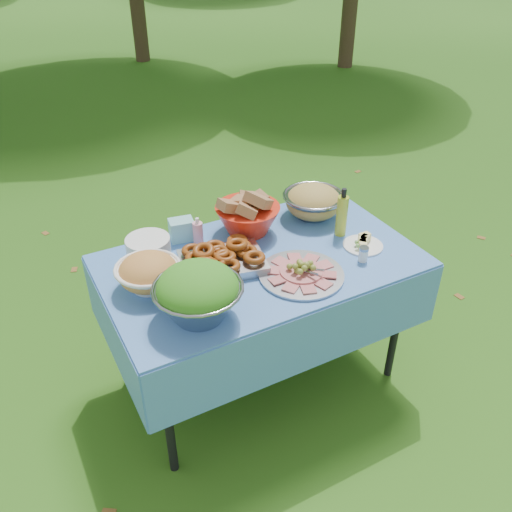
{
  "coord_description": "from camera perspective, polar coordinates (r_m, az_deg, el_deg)",
  "views": [
    {
      "loc": [
        -1.01,
        -1.84,
        2.18
      ],
      "look_at": [
        -0.03,
        0.0,
        0.79
      ],
      "focal_mm": 38.0,
      "sensor_mm": 36.0,
      "label": 1
    }
  ],
  "objects": [
    {
      "name": "pasta_bowl_white",
      "position": [
        2.36,
        -11.28,
        -1.67
      ],
      "size": [
        0.33,
        0.33,
        0.16
      ],
      "primitive_type": null,
      "rotation": [
        0.0,
        0.0,
        0.19
      ],
      "color": "white",
      "rests_on": "picnic_table"
    },
    {
      "name": "ground",
      "position": [
        3.03,
        0.43,
        -12.41
      ],
      "size": [
        80.0,
        80.0,
        0.0
      ],
      "primitive_type": "plane",
      "color": "#183C0B",
      "rests_on": "ground"
    },
    {
      "name": "cheese_plate",
      "position": [
        2.67,
        11.24,
        1.49
      ],
      "size": [
        0.25,
        0.25,
        0.05
      ],
      "primitive_type": "cylinder",
      "rotation": [
        0.0,
        0.0,
        -0.36
      ],
      "color": "white",
      "rests_on": "picnic_table"
    },
    {
      "name": "fried_tray",
      "position": [
        2.46,
        -3.56,
        -0.28
      ],
      "size": [
        0.43,
        0.34,
        0.09
      ],
      "primitive_type": "cube",
      "rotation": [
        0.0,
        0.0,
        -0.21
      ],
      "color": "#A7A7AC",
      "rests_on": "picnic_table"
    },
    {
      "name": "charcuterie_platter",
      "position": [
        2.41,
        4.82,
        -1.22
      ],
      "size": [
        0.47,
        0.47,
        0.09
      ],
      "primitive_type": "cylinder",
      "rotation": [
        0.0,
        0.0,
        0.24
      ],
      "color": "#9FA0A6",
      "rests_on": "picnic_table"
    },
    {
      "name": "shaker",
      "position": [
        2.55,
        11.24,
        0.2
      ],
      "size": [
        0.06,
        0.06,
        0.07
      ],
      "primitive_type": "cylinder",
      "rotation": [
        0.0,
        0.0,
        0.4
      ],
      "color": "white",
      "rests_on": "picnic_table"
    },
    {
      "name": "wipes_box",
      "position": [
        2.68,
        -7.83,
        2.77
      ],
      "size": [
        0.13,
        0.1,
        0.11
      ],
      "primitive_type": "cube",
      "rotation": [
        0.0,
        0.0,
        -0.16
      ],
      "color": "#87D4DA",
      "rests_on": "picnic_table"
    },
    {
      "name": "sanitizer_bottle",
      "position": [
        2.63,
        -6.14,
        2.65
      ],
      "size": [
        0.05,
        0.05,
        0.14
      ],
      "primitive_type": "cylinder",
      "rotation": [
        0.0,
        0.0,
        0.03
      ],
      "color": "#FEA3B6",
      "rests_on": "picnic_table"
    },
    {
      "name": "oil_bottle",
      "position": [
        2.7,
        9.05,
        4.59
      ],
      "size": [
        0.06,
        0.06,
        0.25
      ],
      "primitive_type": "cylinder",
      "rotation": [
        0.0,
        0.0,
        0.15
      ],
      "color": "#B0C32C",
      "rests_on": "picnic_table"
    },
    {
      "name": "picnic_table",
      "position": [
        2.76,
        0.46,
        -6.93
      ],
      "size": [
        1.46,
        0.86,
        0.76
      ],
      "primitive_type": "cube",
      "color": "#84C3FF",
      "rests_on": "ground"
    },
    {
      "name": "pasta_bowl_steel",
      "position": [
        2.87,
        6.07,
        5.77
      ],
      "size": [
        0.41,
        0.41,
        0.17
      ],
      "primitive_type": null,
      "rotation": [
        0.0,
        0.0,
        -0.35
      ],
      "color": "gray",
      "rests_on": "picnic_table"
    },
    {
      "name": "salad_bowl",
      "position": [
        2.14,
        -6.13,
        -3.89
      ],
      "size": [
        0.45,
        0.45,
        0.24
      ],
      "primitive_type": null,
      "rotation": [
        0.0,
        0.0,
        -0.31
      ],
      "color": "gray",
      "rests_on": "picnic_table"
    },
    {
      "name": "plate_stack",
      "position": [
        2.57,
        -11.25,
        0.85
      ],
      "size": [
        0.26,
        0.26,
        0.1
      ],
      "primitive_type": "cylinder",
      "rotation": [
        0.0,
        0.0,
        0.33
      ],
      "color": "white",
      "rests_on": "picnic_table"
    },
    {
      "name": "bread_bowl",
      "position": [
        2.7,
        -0.89,
        4.6
      ],
      "size": [
        0.37,
        0.37,
        0.22
      ],
      "primitive_type": null,
      "rotation": [
        0.0,
        0.0,
        0.15
      ],
      "color": "red",
      "rests_on": "picnic_table"
    }
  ]
}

